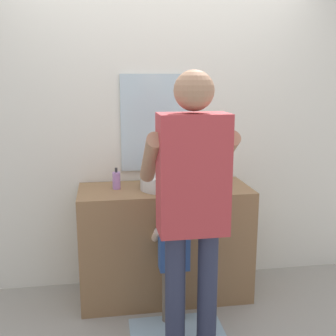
% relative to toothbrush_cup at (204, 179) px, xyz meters
% --- Properties ---
extents(ground_plane, '(14.00, 14.00, 0.00)m').
position_rel_toothbrush_cup_xyz_m(ground_plane, '(-0.31, -0.32, -0.94)').
color(ground_plane, '#9E998E').
extents(back_wall, '(4.40, 0.10, 2.70)m').
position_rel_toothbrush_cup_xyz_m(back_wall, '(-0.31, 0.29, 0.41)').
color(back_wall, silver).
rests_on(back_wall, ground).
extents(vanity_cabinet, '(1.32, 0.54, 0.89)m').
position_rel_toothbrush_cup_xyz_m(vanity_cabinet, '(-0.31, -0.02, -0.50)').
color(vanity_cabinet, olive).
rests_on(vanity_cabinet, ground).
extents(sink_basin, '(0.39, 0.39, 0.11)m').
position_rel_toothbrush_cup_xyz_m(sink_basin, '(-0.31, -0.04, 0.00)').
color(sink_basin, silver).
rests_on(sink_basin, vanity_cabinet).
extents(faucet, '(0.18, 0.14, 0.18)m').
position_rel_toothbrush_cup_xyz_m(faucet, '(-0.31, 0.19, 0.03)').
color(faucet, '#B7BABF').
rests_on(faucet, vanity_cabinet).
extents(toothbrush_cup, '(0.07, 0.07, 0.21)m').
position_rel_toothbrush_cup_xyz_m(toothbrush_cup, '(0.00, 0.00, 0.00)').
color(toothbrush_cup, '#4C8EB2').
rests_on(toothbrush_cup, vanity_cabinet).
extents(soap_bottle, '(0.06, 0.06, 0.17)m').
position_rel_toothbrush_cup_xyz_m(soap_bottle, '(-0.68, 0.01, 0.01)').
color(soap_bottle, '#B27FC6').
rests_on(soap_bottle, vanity_cabinet).
extents(bath_mat, '(0.64, 0.40, 0.02)m').
position_rel_toothbrush_cup_xyz_m(bath_mat, '(-0.31, -0.57, -0.93)').
color(bath_mat, '#99B7CC').
rests_on(bath_mat, ground).
extents(child_toddler, '(0.28, 0.28, 0.91)m').
position_rel_toothbrush_cup_xyz_m(child_toddler, '(-0.31, -0.43, -0.40)').
color(child_toddler, '#6B5B4C').
rests_on(child_toddler, ground).
extents(adult_parent, '(0.55, 0.57, 1.76)m').
position_rel_toothbrush_cup_xyz_m(adult_parent, '(-0.26, -0.76, 0.11)').
color(adult_parent, '#2D334C').
rests_on(adult_parent, ground).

